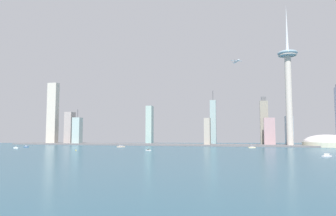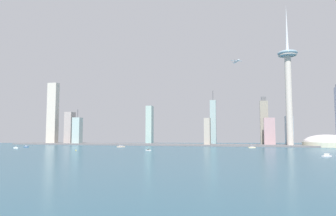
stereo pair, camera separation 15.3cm
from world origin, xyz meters
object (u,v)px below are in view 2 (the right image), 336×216
Objects in this scene: skyscraper_2 at (289,130)px; skyscraper_11 at (70,128)px; boat_5 at (327,156)px; skyscraper_7 at (77,131)px; skyscraper_8 at (53,113)px; boat_3 at (16,148)px; skyscraper_5 at (207,132)px; skyscraper_10 at (213,122)px; skyscraper_3 at (269,132)px; boat_1 at (148,150)px; airplane at (237,61)px; observation_tower at (288,76)px; skyscraper_4 at (264,122)px; stadium_dome at (327,143)px; boat_4 at (26,147)px; boat_0 at (252,147)px; skyscraper_1 at (150,125)px; channel_buoy_0 at (76,150)px; boat_2 at (121,146)px.

skyscraper_11 reaches higher than skyscraper_2.
skyscraper_7 is at bearing 107.50° from boat_5.
skyscraper_2 is at bearing 4.42° from skyscraper_8.
skyscraper_2 reaches higher than boat_3.
skyscraper_5 is 0.46× the size of skyscraper_10.
skyscraper_10 is at bearing 10.64° from skyscraper_11.
skyscraper_10 is at bearing 154.56° from skyscraper_3.
boat_1 is 314.69m from airplane.
observation_tower is 4.93× the size of skyscraper_5.
skyscraper_3 is 504.14m from skyscraper_7.
boat_1 is (-216.94, -299.17, -57.71)m from skyscraper_4.
boat_1 is (362.99, -247.50, -85.93)m from skyscraper_8.
skyscraper_10 reaches higher than skyscraper_2.
boat_1 is at bearing -34.29° from skyscraper_8.
skyscraper_3 is at bearing 176.33° from stadium_dome.
boat_4 is 513.26m from airplane.
skyscraper_7 is (-546.34, 6.54, -126.17)m from observation_tower.
skyscraper_11 is at bearing 3.48° from skyscraper_8.
boat_0 reaches higher than boat_5.
observation_tower is 229.29m from skyscraper_5.
skyscraper_2 is (376.50, -35.76, -15.84)m from skyscraper_1.
boat_1 is 282.66m from boat_5.
observation_tower is 2.68× the size of skyscraper_4.
skyscraper_7 is at bearing -177.57° from skyscraper_3.
airplane is (-116.29, -36.47, 34.29)m from observation_tower.
skyscraper_4 is 1.84× the size of skyscraper_5.
skyscraper_1 is 368.12m from channel_buoy_0.
boat_3 is 0.63× the size of boat_5.
skyscraper_2 reaches higher than channel_buoy_0.
skyscraper_4 reaches higher than boat_0.
skyscraper_4 reaches higher than skyscraper_7.
skyscraper_2 is 587.90m from skyscraper_11.
boat_3 is (20.87, -234.39, -43.70)m from skyscraper_11.
boat_2 is at bearing -150.43° from skyscraper_4.
skyscraper_3 reaches higher than stadium_dome.
skyscraper_3 is 0.46× the size of skyscraper_10.
boat_4 is (-573.74, -161.86, -161.80)m from observation_tower.
boat_1 is at bearing -139.50° from observation_tower.
skyscraper_2 is at bearing 107.40° from airplane.
skyscraper_5 is (-189.33, -3.89, -129.27)m from observation_tower.
skyscraper_1 is 202.59m from skyscraper_7.
skyscraper_1 is at bearing 34.98° from boat_4.
skyscraper_11 is at bearing -174.75° from skyscraper_4.
skyscraper_11 is at bearing 107.79° from boat_5.
skyscraper_10 is at bearing 9.81° from skyscraper_8.
boat_2 is (-185.56, -206.12, -59.35)m from skyscraper_10.
boat_0 is at bearing -10.08° from skyscraper_8.
boat_0 is 493.43m from boat_4.
skyscraper_1 is at bearing 38.69° from boat_3.
skyscraper_7 is at bearing 178.33° from skyscraper_5.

